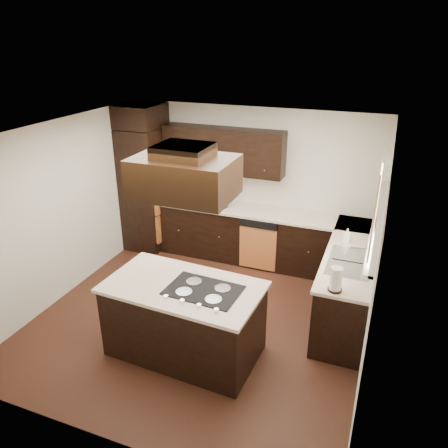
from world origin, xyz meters
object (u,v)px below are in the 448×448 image
Objects in this scene: oven_column at (146,189)px; range_hood at (184,177)px; spice_rack at (217,198)px; island at (184,321)px.

oven_column is 3.13m from range_hood.
range_hood is 3.08× the size of spice_rack.
spice_rack is (-0.55, 2.42, 0.62)m from island.
oven_column is at bearing -170.08° from spice_rack.
range_hood is at bearing -67.45° from spice_rack.
island is at bearing -68.21° from spice_rack.
range_hood is at bearing 93.18° from island.
spice_rack is (1.33, 0.02, 0.00)m from oven_column.
island is 2.56m from spice_rack.
spice_rack is at bearing 103.57° from range_hood.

